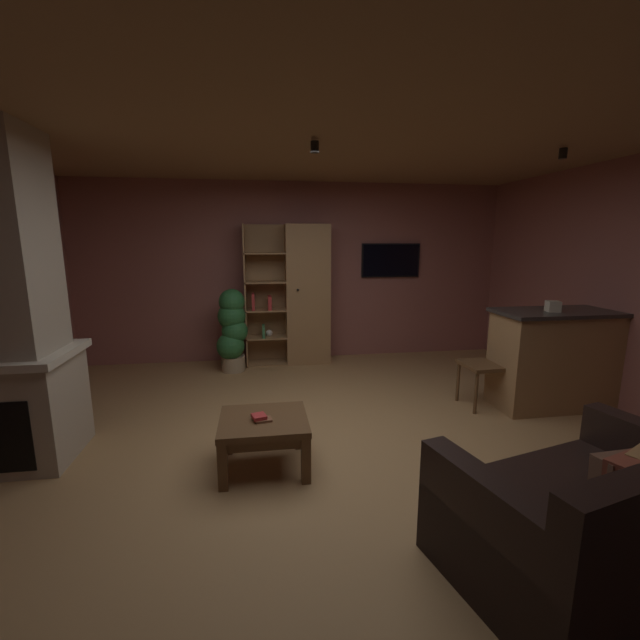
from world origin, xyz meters
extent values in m
cube|color=#A37A4C|center=(0.00, 0.00, -0.01)|extent=(6.26, 5.64, 0.02)
cube|color=#8E544C|center=(0.00, 2.85, 1.30)|extent=(6.38, 0.06, 2.60)
cube|color=#8E6B47|center=(0.00, 0.00, 2.61)|extent=(6.26, 5.64, 0.02)
cube|color=white|center=(-0.36, 2.82, 1.26)|extent=(0.57, 0.01, 0.73)
cube|color=tan|center=(-2.58, 0.17, 0.43)|extent=(0.97, 0.72, 0.85)
cube|color=beige|center=(-2.58, 0.17, 0.88)|extent=(1.05, 0.80, 0.06)
cube|color=#997047|center=(0.14, 2.57, 1.00)|extent=(0.63, 0.38, 1.99)
cube|color=#997047|center=(-0.46, 2.75, 1.00)|extent=(0.58, 0.02, 1.99)
cube|color=#997047|center=(-0.74, 2.57, 1.00)|extent=(0.02, 0.38, 1.99)
sphere|color=black|center=(-0.01, 2.37, 1.10)|extent=(0.04, 0.04, 0.04)
cube|color=#997047|center=(-0.46, 2.57, 0.01)|extent=(0.58, 0.38, 0.02)
cube|color=#997047|center=(-0.46, 2.57, 0.40)|extent=(0.58, 0.38, 0.02)
cube|color=#997047|center=(-0.46, 2.57, 0.80)|extent=(0.58, 0.38, 0.02)
cube|color=#997047|center=(-0.46, 2.57, 1.20)|extent=(0.58, 0.38, 0.02)
cube|color=#997047|center=(-0.46, 2.57, 1.60)|extent=(0.58, 0.38, 0.02)
cube|color=#387247|center=(-0.50, 2.52, 0.49)|extent=(0.04, 0.23, 0.17)
cube|color=#B22D2D|center=(-0.63, 2.52, 0.92)|extent=(0.04, 0.23, 0.23)
cube|color=#B22D2D|center=(-0.40, 2.52, 0.90)|extent=(0.05, 0.23, 0.19)
sphere|color=beige|center=(-0.42, 2.57, 0.45)|extent=(0.10, 0.10, 0.10)
cube|color=#997047|center=(2.68, 0.52, 0.51)|extent=(1.48, 0.56, 1.01)
cube|color=#2D2826|center=(2.68, 0.52, 1.03)|extent=(1.54, 0.62, 0.04)
cube|color=#BFB299|center=(2.43, 0.47, 1.11)|extent=(0.15, 0.15, 0.11)
cube|color=black|center=(1.16, -1.54, 0.21)|extent=(1.66, 1.26, 0.42)
cube|color=black|center=(0.51, -1.70, 0.34)|extent=(0.37, 0.94, 0.67)
cube|color=brown|center=(1.34, -1.61, 0.51)|extent=(0.39, 0.18, 0.35)
cube|color=brown|center=(1.35, -1.64, 0.54)|extent=(0.43, 0.26, 0.32)
cube|color=brown|center=(-0.55, -0.26, 0.39)|extent=(0.68, 0.61, 0.05)
cube|color=brown|center=(-0.55, -0.26, 0.32)|extent=(0.61, 0.55, 0.08)
cube|color=brown|center=(-0.85, -0.53, 0.18)|extent=(0.07, 0.07, 0.36)
cube|color=brown|center=(-0.25, -0.53, 0.18)|extent=(0.07, 0.07, 0.36)
cube|color=brown|center=(-0.85, 0.00, 0.18)|extent=(0.07, 0.07, 0.36)
cube|color=brown|center=(-0.25, 0.00, 0.18)|extent=(0.07, 0.07, 0.36)
cube|color=brown|center=(-0.55, -0.31, 0.42)|extent=(0.14, 0.11, 0.02)
cube|color=#B22D2D|center=(-0.58, -0.29, 0.44)|extent=(0.13, 0.13, 0.03)
cube|color=brown|center=(1.81, 0.63, 0.46)|extent=(0.44, 0.44, 0.04)
cube|color=brown|center=(2.00, 0.64, 0.70)|extent=(0.06, 0.40, 0.44)
cylinder|color=brown|center=(1.62, 0.80, 0.23)|extent=(0.04, 0.04, 0.46)
cylinder|color=brown|center=(1.64, 0.44, 0.23)|extent=(0.04, 0.04, 0.46)
cylinder|color=brown|center=(1.98, 0.82, 0.23)|extent=(0.04, 0.04, 0.46)
cylinder|color=brown|center=(2.00, 0.46, 0.23)|extent=(0.04, 0.04, 0.46)
cylinder|color=#9E896B|center=(-0.93, 2.28, 0.11)|extent=(0.32, 0.32, 0.21)
sphere|color=#235B2D|center=(-0.95, 2.25, 0.36)|extent=(0.38, 0.38, 0.38)
sphere|color=#235B2D|center=(-0.89, 2.28, 0.56)|extent=(0.35, 0.35, 0.35)
sphere|color=#235B2D|center=(-0.93, 2.31, 0.76)|extent=(0.38, 0.38, 0.38)
sphere|color=#235B2D|center=(-0.92, 2.31, 0.96)|extent=(0.35, 0.35, 0.35)
cube|color=black|center=(1.45, 2.79, 1.47)|extent=(0.90, 0.05, 0.51)
cube|color=black|center=(1.45, 2.77, 1.47)|extent=(0.86, 0.01, 0.47)
cylinder|color=black|center=(-2.26, 0.18, 2.53)|extent=(0.07, 0.07, 0.09)
cylinder|color=black|center=(-0.06, 0.28, 2.53)|extent=(0.07, 0.07, 0.09)
cylinder|color=black|center=(2.16, 0.21, 2.53)|extent=(0.07, 0.07, 0.09)
camera|label=1|loc=(-0.56, -3.30, 1.78)|focal=23.16mm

